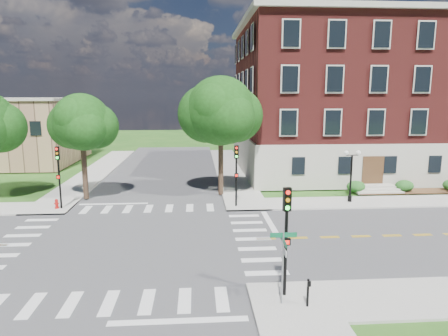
{
  "coord_description": "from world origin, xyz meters",
  "views": [
    {
      "loc": [
        3.79,
        -23.14,
        8.68
      ],
      "look_at": [
        5.88,
        7.0,
        3.2
      ],
      "focal_mm": 32.0,
      "sensor_mm": 36.0,
      "label": 1
    }
  ],
  "objects": [
    {
      "name": "street_sign_pole",
      "position": [
        7.28,
        -7.92,
        2.31
      ],
      "size": [
        1.1,
        1.1,
        3.1
      ],
      "color": "gray",
      "rests_on": "ground"
    },
    {
      "name": "traffic_signal_se",
      "position": [
        7.54,
        -7.23,
        3.19
      ],
      "size": [
        0.35,
        0.4,
        4.8
      ],
      "color": "black",
      "rests_on": "ground"
    },
    {
      "name": "crosswalk_east",
      "position": [
        7.2,
        0.0,
        0.0
      ],
      "size": [
        2.2,
        10.2,
        0.02
      ],
      "primitive_type": null,
      "color": "silver",
      "rests_on": "ground"
    },
    {
      "name": "push_button_post",
      "position": [
        8.28,
        -8.25,
        0.8
      ],
      "size": [
        0.14,
        0.21,
        1.2
      ],
      "color": "black",
      "rests_on": "ground"
    },
    {
      "name": "tree_d",
      "position": [
        5.88,
        11.08,
        7.4
      ],
      "size": [
        5.92,
        5.92,
        10.26
      ],
      "color": "black",
      "rests_on": "ground"
    },
    {
      "name": "traffic_signal_nw",
      "position": [
        -6.69,
        7.43,
        3.19
      ],
      "size": [
        0.36,
        0.41,
        4.8
      ],
      "color": "black",
      "rests_on": "ground"
    },
    {
      "name": "road_ns",
      "position": [
        0.0,
        0.0,
        0.01
      ],
      "size": [
        12.0,
        90.0,
        0.01
      ],
      "primitive_type": "cube",
      "color": "#3D3D3F",
      "rests_on": "ground"
    },
    {
      "name": "road_ew",
      "position": [
        0.0,
        0.0,
        0.01
      ],
      "size": [
        90.0,
        12.0,
        0.01
      ],
      "primitive_type": "cube",
      "color": "#3D3D3F",
      "rests_on": "ground"
    },
    {
      "name": "ground",
      "position": [
        0.0,
        0.0,
        0.0
      ],
      "size": [
        160.0,
        160.0,
        0.0
      ],
      "primitive_type": "plane",
      "color": "#1F4F16",
      "rests_on": "ground"
    },
    {
      "name": "traffic_signal_ne",
      "position": [
        6.85,
        7.14,
        3.19
      ],
      "size": [
        0.35,
        0.39,
        4.8
      ],
      "color": "black",
      "rests_on": "ground"
    },
    {
      "name": "twin_lamp_west",
      "position": [
        16.3,
        7.84,
        2.52
      ],
      "size": [
        1.36,
        0.36,
        4.23
      ],
      "color": "black",
      "rests_on": "ground"
    },
    {
      "name": "stop_bar_east",
      "position": [
        8.8,
        3.0,
        0.0
      ],
      "size": [
        0.4,
        5.5,
        0.0
      ],
      "primitive_type": "cube",
      "color": "silver",
      "rests_on": "ground"
    },
    {
      "name": "fire_hydrant",
      "position": [
        -7.03,
        7.42,
        0.46
      ],
      "size": [
        0.35,
        0.35,
        0.75
      ],
      "color": "#A9100D",
      "rests_on": "ground"
    },
    {
      "name": "sidewalk_ne",
      "position": [
        15.38,
        15.38,
        0.06
      ],
      "size": [
        34.0,
        34.0,
        0.12
      ],
      "color": "#9E9B93",
      "rests_on": "ground"
    },
    {
      "name": "tree_c",
      "position": [
        -5.58,
        10.35,
        6.54
      ],
      "size": [
        4.67,
        4.67,
        8.79
      ],
      "color": "black",
      "rests_on": "ground"
    },
    {
      "name": "main_building",
      "position": [
        24.0,
        21.99,
        8.34
      ],
      "size": [
        30.6,
        22.4,
        16.5
      ],
      "color": "#B6AFA0",
      "rests_on": "ground"
    }
  ]
}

